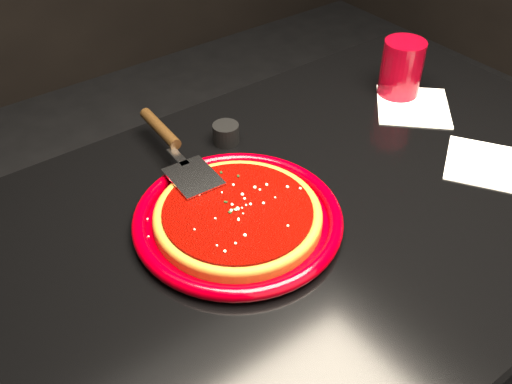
% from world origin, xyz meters
% --- Properties ---
extents(table, '(1.20, 0.80, 0.75)m').
position_xyz_m(table, '(0.00, 0.00, 0.38)').
color(table, black).
rests_on(table, floor).
extents(plate, '(0.39, 0.39, 0.03)m').
position_xyz_m(plate, '(-0.19, 0.04, 0.76)').
color(plate, '#850008').
rests_on(plate, table).
extents(pizza_crust, '(0.31, 0.31, 0.01)m').
position_xyz_m(pizza_crust, '(-0.19, 0.04, 0.77)').
color(pizza_crust, brown).
rests_on(pizza_crust, plate).
extents(pizza_crust_rim, '(0.31, 0.31, 0.02)m').
position_xyz_m(pizza_crust_rim, '(-0.19, 0.04, 0.77)').
color(pizza_crust_rim, brown).
rests_on(pizza_crust_rim, plate).
extents(pizza_sauce, '(0.28, 0.28, 0.01)m').
position_xyz_m(pizza_sauce, '(-0.19, 0.04, 0.78)').
color(pizza_sauce, '#720400').
rests_on(pizza_sauce, plate).
extents(parmesan_dusting, '(0.24, 0.24, 0.01)m').
position_xyz_m(parmesan_dusting, '(-0.19, 0.04, 0.79)').
color(parmesan_dusting, beige).
rests_on(parmesan_dusting, plate).
extents(basil_flecks, '(0.22, 0.22, 0.00)m').
position_xyz_m(basil_flecks, '(-0.19, 0.04, 0.78)').
color(basil_flecks, black).
rests_on(basil_flecks, plate).
extents(pizza_server, '(0.11, 0.33, 0.02)m').
position_xyz_m(pizza_server, '(-0.19, 0.23, 0.79)').
color(pizza_server, silver).
rests_on(pizza_server, plate).
extents(cup, '(0.10, 0.10, 0.13)m').
position_xyz_m(cup, '(0.35, 0.17, 0.81)').
color(cup, maroon).
rests_on(cup, table).
extents(napkin_a, '(0.20, 0.20, 0.00)m').
position_xyz_m(napkin_a, '(0.28, -0.11, 0.75)').
color(napkin_a, white).
rests_on(napkin_a, table).
extents(napkin_b, '(0.22, 0.22, 0.00)m').
position_xyz_m(napkin_b, '(0.33, 0.11, 0.75)').
color(napkin_b, white).
rests_on(napkin_b, table).
extents(ramekin, '(0.07, 0.07, 0.04)m').
position_xyz_m(ramekin, '(-0.07, 0.24, 0.77)').
color(ramekin, black).
rests_on(ramekin, table).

